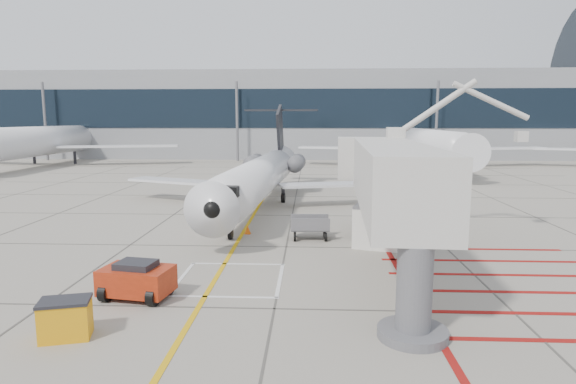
{
  "coord_description": "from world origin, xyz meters",
  "views": [
    {
      "loc": [
        1.19,
        -19.5,
        6.38
      ],
      "look_at": [
        0.0,
        6.0,
        2.5
      ],
      "focal_mm": 30.0,
      "sensor_mm": 36.0,
      "label": 1
    }
  ],
  "objects_px": {
    "regional_jet": "(253,159)",
    "jet_bridge": "(392,188)",
    "pushback_tug": "(137,279)",
    "spill_bin": "(66,319)"
  },
  "relations": [
    {
      "from": "regional_jet",
      "to": "jet_bridge",
      "type": "relative_size",
      "value": 1.6
    },
    {
      "from": "jet_bridge",
      "to": "pushback_tug",
      "type": "height_order",
      "value": "jet_bridge"
    },
    {
      "from": "pushback_tug",
      "to": "spill_bin",
      "type": "bearing_deg",
      "value": -96.25
    },
    {
      "from": "regional_jet",
      "to": "spill_bin",
      "type": "relative_size",
      "value": 20.94
    },
    {
      "from": "pushback_tug",
      "to": "jet_bridge",
      "type": "bearing_deg",
      "value": 29.05
    },
    {
      "from": "regional_jet",
      "to": "spill_bin",
      "type": "xyz_separation_m",
      "value": [
        -3.35,
        -18.6,
        -3.16
      ]
    },
    {
      "from": "regional_jet",
      "to": "jet_bridge",
      "type": "xyz_separation_m",
      "value": [
        7.14,
        -12.0,
        -0.18
      ]
    },
    {
      "from": "regional_jet",
      "to": "jet_bridge",
      "type": "distance_m",
      "value": 13.97
    },
    {
      "from": "jet_bridge",
      "to": "spill_bin",
      "type": "distance_m",
      "value": 12.75
    },
    {
      "from": "pushback_tug",
      "to": "spill_bin",
      "type": "height_order",
      "value": "pushback_tug"
    }
  ]
}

